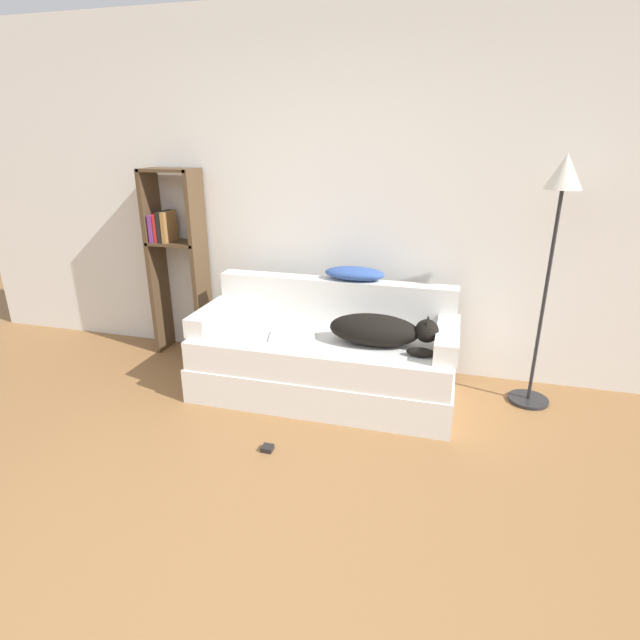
% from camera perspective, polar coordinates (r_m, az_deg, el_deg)
% --- Properties ---
extents(ground_plane, '(20.00, 20.00, 0.00)m').
position_cam_1_polar(ground_plane, '(2.35, -14.09, -29.91)').
color(ground_plane, olive).
extents(wall_back, '(6.89, 0.06, 2.70)m').
position_cam_1_polar(wall_back, '(3.92, 2.62, 13.85)').
color(wall_back, silver).
rests_on(wall_back, ground_plane).
extents(couch, '(1.85, 0.81, 0.46)m').
position_cam_1_polar(couch, '(3.63, 0.40, -5.19)').
color(couch, silver).
rests_on(couch, ground_plane).
extents(couch_backrest, '(1.81, 0.15, 0.32)m').
position_cam_1_polar(couch_backrest, '(3.79, 1.73, 2.33)').
color(couch_backrest, silver).
rests_on(couch_backrest, couch).
extents(couch_arm_left, '(0.15, 0.62, 0.14)m').
position_cam_1_polar(couch_arm_left, '(3.80, -12.07, 0.48)').
color(couch_arm_left, silver).
rests_on(couch_arm_left, couch).
extents(couch_arm_right, '(0.15, 0.62, 0.14)m').
position_cam_1_polar(couch_arm_right, '(3.40, 14.34, -2.07)').
color(couch_arm_right, silver).
rests_on(couch_arm_right, couch).
extents(dog, '(0.73, 0.30, 0.23)m').
position_cam_1_polar(dog, '(3.36, 6.88, -1.17)').
color(dog, black).
rests_on(dog, couch).
extents(laptop, '(0.36, 0.27, 0.02)m').
position_cam_1_polar(laptop, '(3.50, -3.12, -1.85)').
color(laptop, '#B7B7BC').
rests_on(laptop, couch).
extents(throw_pillow, '(0.45, 0.21, 0.10)m').
position_cam_1_polar(throw_pillow, '(3.72, 3.98, 5.32)').
color(throw_pillow, '#335199').
rests_on(throw_pillow, couch_backrest).
extents(bookshelf, '(0.45, 0.26, 1.55)m').
position_cam_1_polar(bookshelf, '(4.34, -16.23, 7.50)').
color(bookshelf, '#4C3823').
rests_on(bookshelf, ground_plane).
extents(floor_lamp, '(0.28, 0.28, 1.69)m').
position_cam_1_polar(floor_lamp, '(3.52, 25.54, 10.66)').
color(floor_lamp, '#232326').
rests_on(floor_lamp, ground_plane).
extents(power_adapter, '(0.07, 0.07, 0.03)m').
position_cam_1_polar(power_adapter, '(3.12, -6.03, -14.37)').
color(power_adapter, black).
rests_on(power_adapter, ground_plane).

